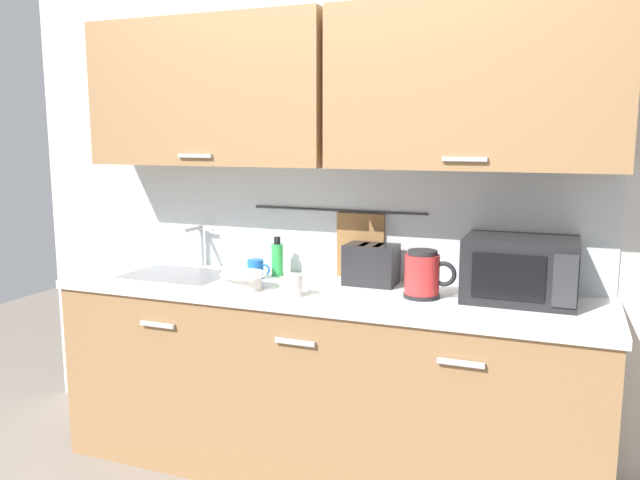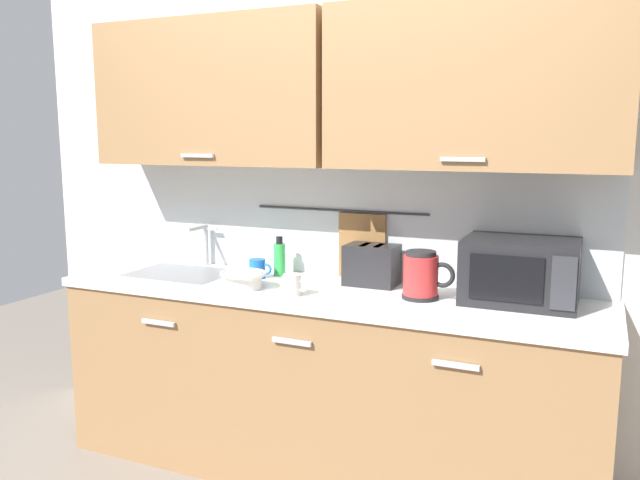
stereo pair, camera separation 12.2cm
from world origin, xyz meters
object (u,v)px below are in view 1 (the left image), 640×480
(mug_near_sink, at_px, (256,269))
(toaster, at_px, (371,264))
(mug_by_kettle, at_px, (294,285))
(dish_soap_bottle, at_px, (277,259))
(mixing_bowl, at_px, (244,279))
(microwave, at_px, (520,269))
(electric_kettle, at_px, (423,275))

(mug_near_sink, height_order, toaster, toaster)
(toaster, height_order, mug_by_kettle, toaster)
(dish_soap_bottle, xyz_separation_m, toaster, (0.49, -0.01, 0.01))
(mixing_bowl, height_order, mug_by_kettle, mug_by_kettle)
(microwave, relative_size, mixing_bowl, 2.15)
(electric_kettle, distance_m, mixing_bowl, 0.81)
(dish_soap_bottle, distance_m, mug_by_kettle, 0.43)
(microwave, distance_m, mug_by_kettle, 0.97)
(electric_kettle, bearing_deg, mug_near_sink, 175.21)
(mug_by_kettle, bearing_deg, microwave, 16.81)
(mixing_bowl, bearing_deg, mug_near_sink, 102.10)
(toaster, relative_size, mug_by_kettle, 2.13)
(mug_near_sink, bearing_deg, electric_kettle, -4.79)
(electric_kettle, relative_size, mixing_bowl, 1.06)
(microwave, bearing_deg, toaster, 175.03)
(electric_kettle, xyz_separation_m, mug_by_kettle, (-0.53, -0.18, -0.05))
(dish_soap_bottle, distance_m, mixing_bowl, 0.32)
(mug_near_sink, height_order, mug_by_kettle, same)
(mixing_bowl, distance_m, mug_by_kettle, 0.27)
(dish_soap_bottle, xyz_separation_m, mixing_bowl, (-0.02, -0.32, -0.04))
(mug_near_sink, bearing_deg, dish_soap_bottle, 57.29)
(mixing_bowl, bearing_deg, microwave, 11.77)
(electric_kettle, bearing_deg, toaster, 150.23)
(dish_soap_bottle, bearing_deg, mug_by_kettle, -55.00)
(dish_soap_bottle, bearing_deg, electric_kettle, -12.69)
(dish_soap_bottle, distance_m, toaster, 0.49)
(mixing_bowl, height_order, toaster, toaster)
(dish_soap_bottle, relative_size, mug_by_kettle, 1.63)
(microwave, distance_m, dish_soap_bottle, 1.17)
(microwave, xyz_separation_m, mug_near_sink, (-1.24, -0.03, -0.09))
(mixing_bowl, bearing_deg, mug_by_kettle, -6.63)
(microwave, relative_size, mug_by_kettle, 3.83)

